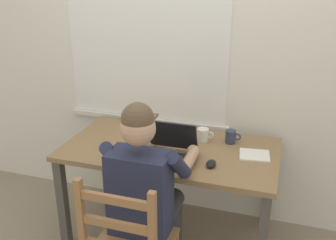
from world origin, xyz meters
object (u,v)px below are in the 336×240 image
at_px(coffee_mug_white, 203,135).
at_px(coffee_mug_dark, 231,137).
at_px(desk, 170,159).
at_px(seated_person, 146,188).
at_px(book_stack_main, 152,137).
at_px(laptop, 168,150).
at_px(computer_mouse, 211,164).

xyz_separation_m(coffee_mug_white, coffee_mug_dark, (0.19, 0.03, 0.00)).
bearing_deg(desk, coffee_mug_dark, 27.32).
distance_m(seated_person, book_stack_main, 0.55).
xyz_separation_m(laptop, coffee_mug_white, (0.16, 0.32, -0.01)).
xyz_separation_m(seated_person, book_stack_main, (-0.15, 0.52, 0.08)).
bearing_deg(laptop, coffee_mug_dark, 45.01).
bearing_deg(seated_person, book_stack_main, 106.17).
distance_m(laptop, book_stack_main, 0.29).
relative_size(seated_person, computer_mouse, 12.56).
bearing_deg(book_stack_main, laptop, -48.78).
distance_m(coffee_mug_white, coffee_mug_dark, 0.19).
bearing_deg(desk, coffee_mug_white, 42.25).
xyz_separation_m(coffee_mug_dark, book_stack_main, (-0.54, -0.14, -0.02)).
bearing_deg(coffee_mug_white, desk, -137.75).
xyz_separation_m(computer_mouse, book_stack_main, (-0.48, 0.24, 0.01)).
distance_m(desk, coffee_mug_white, 0.29).
distance_m(laptop, computer_mouse, 0.29).
bearing_deg(coffee_mug_white, book_stack_main, -162.34).
bearing_deg(coffee_mug_dark, seated_person, -120.38).
bearing_deg(coffee_mug_dark, desk, -152.68).
relative_size(desk, coffee_mug_white, 12.21).
distance_m(coffee_mug_dark, book_stack_main, 0.55).
bearing_deg(coffee_mug_dark, laptop, -134.99).
xyz_separation_m(desk, coffee_mug_dark, (0.38, 0.20, 0.14)).
bearing_deg(book_stack_main, coffee_mug_dark, 14.09).
bearing_deg(laptop, desk, 102.41).
distance_m(coffee_mug_white, book_stack_main, 0.36).
relative_size(desk, book_stack_main, 8.76).
xyz_separation_m(desk, seated_person, (-0.00, -0.46, 0.04)).
relative_size(desk, seated_person, 1.16).
xyz_separation_m(seated_person, coffee_mug_dark, (0.39, 0.66, 0.10)).
relative_size(computer_mouse, coffee_mug_white, 0.84).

